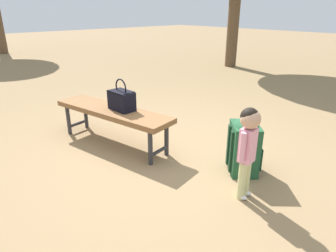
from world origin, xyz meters
name	(u,v)px	position (x,y,z in m)	size (l,w,h in m)	color
ground_plane	(161,158)	(0.00, 0.00, 0.00)	(40.00, 40.00, 0.00)	#8C704C
park_bench	(112,113)	(-0.68, -0.18, 0.39)	(1.65, 0.69, 0.45)	brown
handbag	(122,99)	(-0.56, -0.11, 0.58)	(0.33, 0.19, 0.37)	black
child_standing	(248,140)	(1.03, 0.06, 0.55)	(0.17, 0.22, 0.82)	#CCCC8C
backpack_large	(244,145)	(0.77, 0.43, 0.29)	(0.43, 0.42, 0.58)	#1E4C2D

